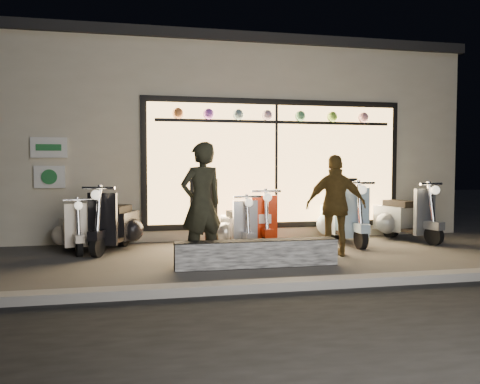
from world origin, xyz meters
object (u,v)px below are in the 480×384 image
at_px(scooter_silver, 237,227).
at_px(scooter_red, 257,223).
at_px(man, 202,204).
at_px(woman, 336,205).
at_px(graffiti_barrier, 257,253).

relative_size(scooter_silver, scooter_red, 0.93).
height_order(scooter_silver, man, man).
bearing_deg(scooter_red, woman, -50.60).
relative_size(scooter_silver, woman, 0.80).
bearing_deg(woman, graffiti_barrier, 34.61).
xyz_separation_m(graffiti_barrier, scooter_silver, (0.03, 1.64, 0.19)).
height_order(graffiti_barrier, man, man).
bearing_deg(man, scooter_red, -149.86).
xyz_separation_m(scooter_silver, man, (-0.81, -1.34, 0.54)).
bearing_deg(woman, scooter_silver, -22.41).
relative_size(scooter_red, woman, 0.85).
bearing_deg(scooter_red, man, -127.87).
xyz_separation_m(graffiti_barrier, woman, (1.50, 0.58, 0.64)).
xyz_separation_m(man, woman, (2.28, 0.28, -0.08)).
relative_size(graffiti_barrier, scooter_red, 1.69).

